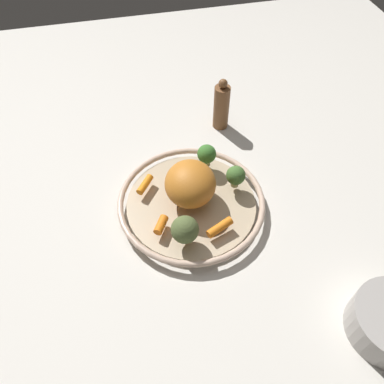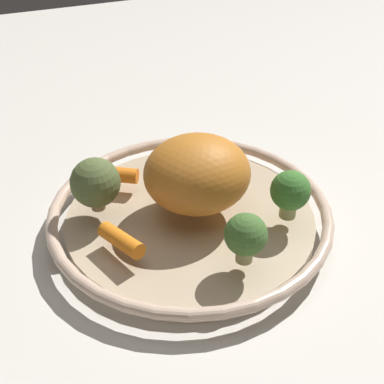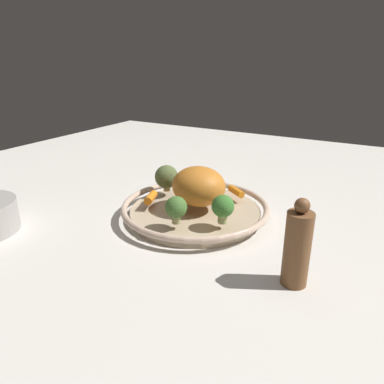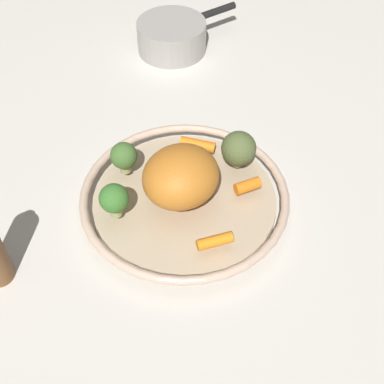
{
  "view_description": "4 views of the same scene",
  "coord_description": "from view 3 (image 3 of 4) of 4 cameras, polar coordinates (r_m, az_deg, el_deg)",
  "views": [
    {
      "loc": [
        -0.12,
        -0.53,
        0.73
      ],
      "look_at": [
        0.0,
        -0.0,
        0.06
      ],
      "focal_mm": 35.13,
      "sensor_mm": 36.0,
      "label": 1
    },
    {
      "loc": [
        0.48,
        -0.19,
        0.42
      ],
      "look_at": [
        0.02,
        -0.01,
        0.07
      ],
      "focal_mm": 49.33,
      "sensor_mm": 36.0,
      "label": 2
    },
    {
      "loc": [
        0.68,
        0.37,
        0.36
      ],
      "look_at": [
        -0.03,
        -0.02,
        0.05
      ],
      "focal_mm": 33.35,
      "sensor_mm": 36.0,
      "label": 3
    },
    {
      "loc": [
        -0.34,
        0.46,
        0.67
      ],
      "look_at": [
        -0.03,
        0.02,
        0.07
      ],
      "focal_mm": 48.68,
      "sensor_mm": 36.0,
      "label": 4
    }
  ],
  "objects": [
    {
      "name": "broccoli_floret_mid",
      "position": [
        0.73,
        4.96,
        -2.38
      ],
      "size": [
        0.05,
        0.05,
        0.06
      ],
      "color": "#9CA566",
      "rests_on": "serving_bowl"
    },
    {
      "name": "broccoli_floret_small",
      "position": [
        0.73,
        -2.55,
        -2.54
      ],
      "size": [
        0.05,
        0.05,
        0.06
      ],
      "color": "tan",
      "rests_on": "serving_bowl"
    },
    {
      "name": "baby_carrot_center",
      "position": [
        0.9,
        7.06,
        0.1
      ],
      "size": [
        0.05,
        0.05,
        0.02
      ],
      "primitive_type": "cylinder",
      "rotation": [
        1.56,
        0.0,
        2.49
      ],
      "color": "orange",
      "rests_on": "serving_bowl"
    },
    {
      "name": "serving_bowl",
      "position": [
        0.85,
        0.5,
        -2.85
      ],
      "size": [
        0.35,
        0.35,
        0.04
      ],
      "color": "tan",
      "rests_on": "ground_plane"
    },
    {
      "name": "roast_chicken_piece",
      "position": [
        0.82,
        0.98,
        0.9
      ],
      "size": [
        0.14,
        0.15,
        0.09
      ],
      "primitive_type": "ellipsoid",
      "rotation": [
        0.0,
        0.0,
        4.51
      ],
      "color": "#BF6F24",
      "rests_on": "serving_bowl"
    },
    {
      "name": "baby_carrot_back",
      "position": [
        0.85,
        -6.6,
        -0.88
      ],
      "size": [
        0.07,
        0.04,
        0.02
      ],
      "primitive_type": "cylinder",
      "rotation": [
        1.5,
        0.0,
        1.96
      ],
      "color": "orange",
      "rests_on": "serving_bowl"
    },
    {
      "name": "pepper_mill",
      "position": [
        0.61,
        16.48,
        -8.43
      ],
      "size": [
        0.04,
        0.04,
        0.16
      ],
      "color": "brown",
      "rests_on": "ground_plane"
    },
    {
      "name": "broccoli_floret_large",
      "position": [
        0.91,
        -4.1,
        2.41
      ],
      "size": [
        0.06,
        0.06,
        0.07
      ],
      "color": "tan",
      "rests_on": "serving_bowl"
    },
    {
      "name": "ground_plane",
      "position": [
        0.85,
        0.5,
        -4.0
      ],
      "size": [
        1.99,
        1.99,
        0.0
      ],
      "primitive_type": "plane",
      "color": "beige"
    },
    {
      "name": "baby_carrot_near_rim",
      "position": [
        0.93,
        -0.39,
        1.2
      ],
      "size": [
        0.04,
        0.05,
        0.02
      ],
      "primitive_type": "cylinder",
      "rotation": [
        1.58,
        0.0,
        2.6
      ],
      "color": "orange",
      "rests_on": "serving_bowl"
    }
  ]
}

